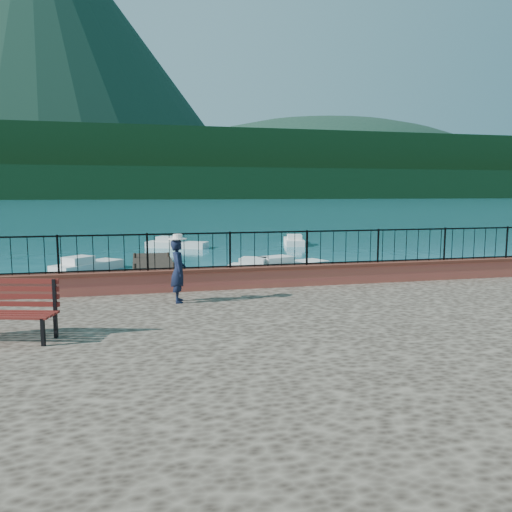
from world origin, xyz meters
name	(u,v)px	position (x,y,z in m)	size (l,w,h in m)	color
ground	(278,378)	(0.00, 0.00, 0.00)	(2000.00, 2000.00, 0.00)	#19596B
parapet	(241,278)	(0.00, 3.70, 1.49)	(28.00, 0.46, 0.58)	#A23D3A
railing	(241,250)	(0.00, 3.70, 2.25)	(27.00, 0.05, 0.95)	black
dock	(156,278)	(-2.00, 12.00, 0.15)	(2.00, 16.00, 0.30)	#2D231C
far_forest	(140,184)	(0.00, 300.00, 9.00)	(900.00, 60.00, 18.00)	black
foothills	(139,167)	(0.00, 360.00, 22.00)	(900.00, 120.00, 44.00)	black
volcano	(36,45)	(-120.00, 700.00, 190.00)	(560.00, 560.00, 380.00)	#142D23
companion_hill	(325,196)	(220.00, 560.00, 0.00)	(448.00, 384.00, 180.00)	#142D23
park_bench	(1,323)	(-5.14, -0.13, 1.52)	(2.04, 1.14, 1.08)	black
person	(178,271)	(-1.82, 2.30, 1.96)	(0.55, 0.36, 1.52)	black
hat	(178,237)	(-1.82, 2.30, 2.78)	(0.44, 0.44, 0.12)	silver
boat_0	(137,297)	(-2.80, 7.06, 0.40)	(3.28, 1.30, 0.80)	silver
boat_1	(264,266)	(2.99, 12.80, 0.40)	(3.37, 1.30, 0.80)	silver
boat_2	(287,263)	(4.30, 13.43, 0.40)	(4.37, 1.30, 0.80)	silver
boat_3	(87,263)	(-5.15, 15.79, 0.40)	(3.52, 1.30, 0.80)	silver
boat_4	(177,242)	(-0.07, 25.20, 0.40)	(4.22, 1.30, 0.80)	silver
boat_5	(294,239)	(8.53, 25.47, 0.40)	(3.68, 1.30, 0.80)	silver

